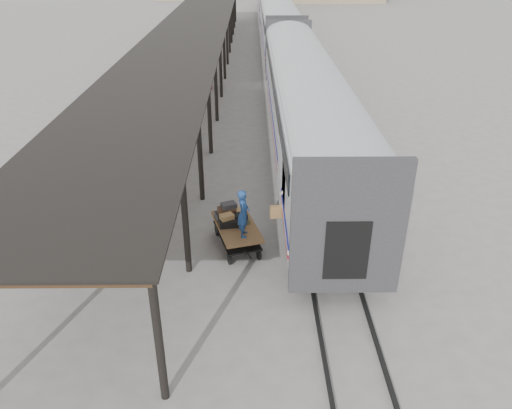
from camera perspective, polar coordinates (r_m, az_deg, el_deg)
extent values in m
plane|color=slate|center=(17.82, -2.62, -3.78)|extent=(160.00, 160.00, 0.00)
cube|color=silver|center=(24.24, 5.59, 11.64)|extent=(3.00, 24.00, 2.90)
cube|color=#28282B|center=(13.36, 10.45, -2.99)|extent=(3.04, 0.22, 3.50)
cube|color=black|center=(23.89, 1.96, 13.75)|extent=(0.04, 22.08, 0.65)
cube|color=black|center=(24.77, 5.41, 7.87)|extent=(2.55, 23.04, 0.50)
cube|color=silver|center=(49.66, 2.56, 20.14)|extent=(3.00, 24.00, 2.90)
cube|color=#28282B|center=(37.93, 3.47, 17.66)|extent=(3.04, 0.22, 3.50)
cube|color=black|center=(49.49, 0.70, 21.18)|extent=(0.04, 22.08, 0.65)
cube|color=black|center=(49.92, 2.52, 18.20)|extent=(2.55, 23.04, 0.50)
cube|color=#28282B|center=(63.65, 1.90, 21.88)|extent=(3.04, 0.22, 3.50)
cube|color=black|center=(75.65, 1.51, 21.56)|extent=(2.55, 23.04, 0.50)
cube|color=black|center=(16.37, 4.00, 1.74)|extent=(0.50, 1.70, 2.00)
imported|color=beige|center=(16.43, 3.98, 1.31)|extent=(0.72, 0.89, 1.72)
cube|color=olive|center=(16.56, 2.57, -0.82)|extent=(0.57, 0.25, 0.42)
cube|color=#422B19|center=(39.71, -6.82, 20.04)|extent=(4.60, 64.00, 0.18)
cube|color=black|center=(39.70, -6.83, 20.21)|extent=(4.90, 64.30, 0.06)
cylinder|color=black|center=(40.29, -9.68, 17.08)|extent=(0.20, 0.20, 4.00)
cylinder|color=black|center=(70.79, -5.90, 21.89)|extent=(0.20, 0.20, 4.00)
cylinder|color=black|center=(11.17, -11.18, -14.00)|extent=(0.20, 0.20, 4.00)
cylinder|color=black|center=(39.88, -3.58, 17.29)|extent=(0.20, 0.20, 4.00)
cylinder|color=black|center=(70.55, -2.33, 21.98)|extent=(0.20, 0.20, 4.00)
cube|color=black|center=(50.04, 1.63, 17.26)|extent=(0.10, 150.00, 0.12)
cube|color=black|center=(50.11, 3.36, 17.24)|extent=(0.10, 150.00, 0.12)
cube|color=brown|center=(16.90, -2.22, -2.52)|extent=(1.86, 2.65, 0.12)
cube|color=black|center=(17.08, -2.20, -3.53)|extent=(1.74, 2.53, 0.06)
cylinder|color=black|center=(16.34, -3.06, -6.21)|extent=(0.19, 0.41, 0.40)
cylinder|color=black|center=(16.55, 0.32, -5.67)|extent=(0.19, 0.41, 0.40)
cylinder|color=black|center=(17.91, -4.50, -2.92)|extent=(0.19, 0.41, 0.40)
cylinder|color=black|center=(18.10, -1.41, -2.46)|extent=(0.19, 0.41, 0.40)
cube|color=#313133|center=(17.25, -3.59, -1.22)|extent=(0.76, 0.64, 0.22)
cube|color=olive|center=(17.49, -1.96, -0.81)|extent=(0.54, 0.41, 0.18)
cube|color=black|center=(16.77, -3.14, -2.06)|extent=(0.68, 0.52, 0.25)
cube|color=#464B2D|center=(16.92, -1.56, -1.90)|extent=(0.53, 0.44, 0.16)
cube|color=#442B1B|center=(17.06, -3.36, -0.73)|extent=(0.67, 0.56, 0.21)
cube|color=olive|center=(16.70, -3.35, -1.41)|extent=(0.54, 0.48, 0.18)
cube|color=#313133|center=(17.02, -3.13, -0.11)|extent=(0.59, 0.51, 0.17)
cube|color=black|center=(16.87, -1.75, -1.33)|extent=(0.48, 0.39, 0.15)
cube|color=maroon|center=(36.77, -5.91, 13.88)|extent=(1.10, 1.50, 0.81)
cube|color=maroon|center=(36.99, -6.04, 14.82)|extent=(0.87, 0.70, 0.31)
cylinder|color=black|center=(36.33, -6.33, 13.15)|extent=(0.18, 0.34, 0.32)
cylinder|color=black|center=(36.43, -5.19, 13.24)|extent=(0.18, 0.34, 0.32)
cylinder|color=black|center=(37.28, -6.56, 13.52)|extent=(0.18, 0.34, 0.32)
cylinder|color=black|center=(37.38, -5.44, 13.61)|extent=(0.18, 0.34, 0.32)
imported|color=navy|center=(15.89, -1.44, -1.00)|extent=(0.40, 0.60, 1.62)
imported|color=black|center=(32.00, -8.46, 12.49)|extent=(1.21, 0.68, 1.95)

